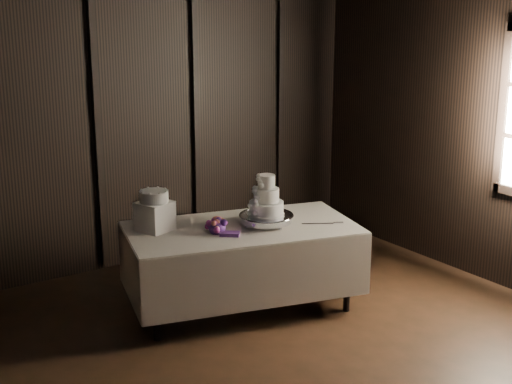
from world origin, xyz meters
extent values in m
cube|color=black|center=(0.00, 3.52, 1.50)|extent=(6.04, 0.04, 3.04)
cube|color=silver|center=(0.65, 1.89, 0.76)|extent=(2.18, 1.50, 0.01)
cube|color=white|center=(0.65, 1.89, 0.35)|extent=(2.00, 1.35, 0.71)
cylinder|color=silver|center=(0.85, 1.82, 0.81)|extent=(0.51, 0.51, 0.09)
cylinder|color=white|center=(0.85, 1.82, 0.91)|extent=(0.30, 0.30, 0.12)
cylinder|color=white|center=(0.85, 1.82, 1.03)|extent=(0.22, 0.22, 0.12)
cylinder|color=white|center=(0.85, 1.82, 1.15)|extent=(0.15, 0.15, 0.12)
cube|color=white|center=(-0.02, 2.23, 0.89)|extent=(0.33, 0.33, 0.25)
cylinder|color=white|center=(-0.02, 2.23, 1.06)|extent=(0.26, 0.26, 0.10)
cube|color=silver|center=(1.23, 1.57, 0.77)|extent=(0.33, 0.21, 0.01)
camera|label=1|loc=(-2.56, -3.08, 2.66)|focal=50.00mm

